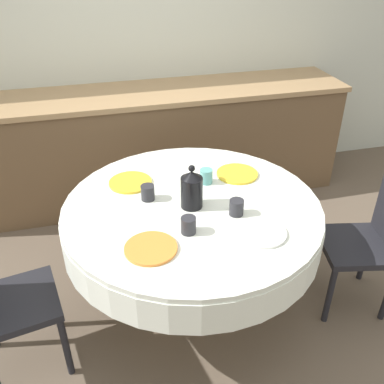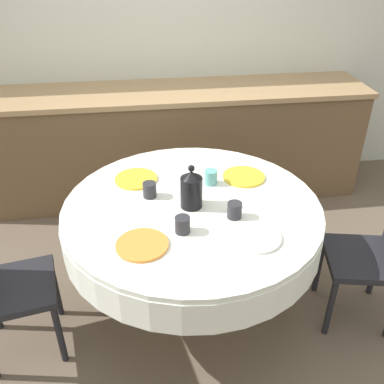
% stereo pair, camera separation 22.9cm
% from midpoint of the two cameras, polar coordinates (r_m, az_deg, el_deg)
% --- Properties ---
extents(ground_plane, '(12.00, 12.00, 0.00)m').
position_cam_midpoint_polar(ground_plane, '(2.82, 2.40, -14.65)').
color(ground_plane, brown).
extents(wall_back, '(7.00, 0.05, 2.60)m').
position_cam_midpoint_polar(wall_back, '(3.73, -1.93, 20.28)').
color(wall_back, beige).
rests_on(wall_back, ground_plane).
extents(kitchen_counter, '(3.24, 0.64, 0.94)m').
position_cam_midpoint_polar(kitchen_counter, '(3.67, -1.14, 6.48)').
color(kitchen_counter, brown).
rests_on(kitchen_counter, ground_plane).
extents(dining_table, '(1.42, 1.42, 0.76)m').
position_cam_midpoint_polar(dining_table, '(2.40, 2.73, -4.17)').
color(dining_table, tan).
rests_on(dining_table, ground_plane).
extents(chair_left, '(0.47, 0.47, 0.96)m').
position_cam_midpoint_polar(chair_left, '(2.68, 26.09, -6.64)').
color(chair_left, black).
rests_on(chair_left, ground_plane).
extents(plate_near_left, '(0.25, 0.25, 0.01)m').
position_cam_midpoint_polar(plate_near_left, '(2.04, -3.47, -7.16)').
color(plate_near_left, orange).
rests_on(plate_near_left, dining_table).
extents(cup_near_left, '(0.08, 0.08, 0.09)m').
position_cam_midpoint_polar(cup_near_left, '(2.11, 1.84, -4.49)').
color(cup_near_left, '#28282D').
rests_on(cup_near_left, dining_table).
extents(plate_near_right, '(0.25, 0.25, 0.01)m').
position_cam_midpoint_polar(plate_near_right, '(2.13, 11.54, -6.02)').
color(plate_near_right, white).
rests_on(plate_near_right, dining_table).
extents(cup_near_right, '(0.08, 0.08, 0.09)m').
position_cam_midpoint_polar(cup_near_right, '(2.23, 8.63, -2.51)').
color(cup_near_right, '#28282D').
rests_on(cup_near_right, dining_table).
extents(plate_far_left, '(0.25, 0.25, 0.01)m').
position_cam_midpoint_polar(plate_far_left, '(2.56, -4.96, 1.69)').
color(plate_far_left, yellow).
rests_on(plate_far_left, dining_table).
extents(cup_far_left, '(0.08, 0.08, 0.09)m').
position_cam_midpoint_polar(cup_far_left, '(2.38, -2.95, 0.21)').
color(cup_far_left, '#28282D').
rests_on(cup_far_left, dining_table).
extents(plate_far_right, '(0.25, 0.25, 0.01)m').
position_cam_midpoint_polar(plate_far_right, '(2.61, 9.42, 1.97)').
color(plate_far_right, yellow).
rests_on(plate_far_right, dining_table).
extents(cup_far_right, '(0.08, 0.08, 0.09)m').
position_cam_midpoint_polar(cup_far_right, '(2.51, 5.15, 1.91)').
color(cup_far_right, '#5BA39E').
rests_on(cup_far_right, dining_table).
extents(coffee_carafe, '(0.12, 0.12, 0.25)m').
position_cam_midpoint_polar(coffee_carafe, '(2.26, 2.81, 0.27)').
color(coffee_carafe, black).
rests_on(coffee_carafe, dining_table).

